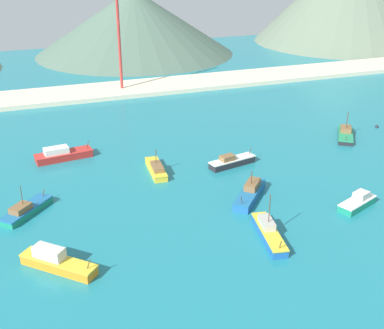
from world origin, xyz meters
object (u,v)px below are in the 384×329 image
at_px(fishing_boat_1, 26,210).
at_px(fishing_boat_11, 156,169).
at_px(fishing_boat_4, 56,262).
at_px(radio_tower, 119,35).
at_px(fishing_boat_6, 250,193).
at_px(fishing_boat_2, 232,162).
at_px(fishing_boat_3, 269,232).
at_px(buoy_1, 377,127).
at_px(fishing_boat_5, 62,154).
at_px(fishing_boat_8, 358,202).
at_px(fishing_boat_7, 345,134).

relative_size(fishing_boat_1, fishing_boat_11, 0.93).
xyz_separation_m(fishing_boat_4, fishing_boat_11, (20.16, 23.51, -0.27)).
bearing_deg(radio_tower, fishing_boat_6, -85.48).
bearing_deg(fishing_boat_2, fishing_boat_6, -100.95).
bearing_deg(fishing_boat_3, radio_tower, 91.81).
distance_m(fishing_boat_1, radio_tower, 70.64).
relative_size(fishing_boat_3, fishing_boat_6, 1.11).
bearing_deg(fishing_boat_11, buoy_1, 6.50).
relative_size(fishing_boat_5, buoy_1, 13.99).
bearing_deg(fishing_boat_1, buoy_1, 10.06).
height_order(fishing_boat_8, radio_tower, radio_tower).
bearing_deg(fishing_boat_8, fishing_boat_1, 162.25).
height_order(fishing_boat_3, fishing_boat_4, fishing_boat_3).
height_order(fishing_boat_4, fishing_boat_8, fishing_boat_4).
relative_size(fishing_boat_5, fishing_boat_7, 1.11).
distance_m(fishing_boat_8, fishing_boat_11, 35.10).
bearing_deg(buoy_1, fishing_boat_1, -169.94).
distance_m(fishing_boat_7, buoy_1, 11.06).
height_order(fishing_boat_2, fishing_boat_8, fishing_boat_2).
distance_m(fishing_boat_2, fishing_boat_11, 14.27).
bearing_deg(radio_tower, fishing_boat_5, -116.66).
bearing_deg(fishing_boat_8, radio_tower, 104.37).
relative_size(fishing_boat_4, fishing_boat_5, 0.83).
distance_m(fishing_boat_1, fishing_boat_3, 37.04).
xyz_separation_m(fishing_boat_1, fishing_boat_11, (23.13, 7.54, 0.08)).
distance_m(fishing_boat_6, radio_tower, 71.41).
relative_size(fishing_boat_1, buoy_1, 11.03).
distance_m(fishing_boat_4, fishing_boat_11, 30.97).
bearing_deg(fishing_boat_5, fishing_boat_3, -58.18).
relative_size(fishing_boat_6, buoy_1, 12.08).
distance_m(fishing_boat_2, fishing_boat_5, 32.64).
bearing_deg(fishing_boat_1, fishing_boat_8, -17.75).
relative_size(fishing_boat_4, fishing_boat_6, 0.97).
bearing_deg(fishing_boat_8, fishing_boat_7, 57.25).
distance_m(fishing_boat_1, fishing_boat_4, 16.25).
relative_size(buoy_1, radio_tower, 0.03).
xyz_separation_m(fishing_boat_8, buoy_1, (27.82, 29.49, -0.72)).
distance_m(fishing_boat_1, fishing_boat_11, 24.33).
bearing_deg(fishing_boat_6, fishing_boat_3, -104.06).
xyz_separation_m(fishing_boat_7, buoy_1, (10.67, 2.83, -0.59)).
xyz_separation_m(fishing_boat_3, buoy_1, (45.31, 32.57, -0.73)).
height_order(fishing_boat_1, fishing_boat_11, fishing_boat_1).
bearing_deg(fishing_boat_7, fishing_boat_5, 171.32).
height_order(fishing_boat_1, fishing_boat_6, fishing_boat_1).
bearing_deg(buoy_1, fishing_boat_5, 174.96).
relative_size(fishing_boat_4, radio_tower, 0.30).
relative_size(fishing_boat_8, buoy_1, 9.68).
xyz_separation_m(fishing_boat_3, fishing_boat_5, (-24.00, 38.69, 0.11)).
height_order(fishing_boat_3, fishing_boat_6, fishing_boat_3).
height_order(fishing_boat_8, fishing_boat_11, fishing_boat_11).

